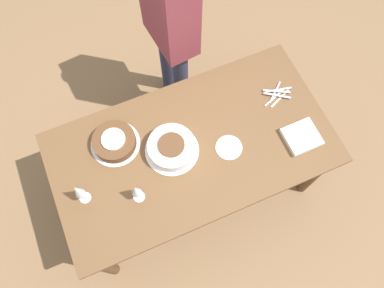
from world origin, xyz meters
name	(u,v)px	position (x,y,z in m)	size (l,w,h in m)	color
ground_plane	(192,183)	(0.00, 0.00, 0.00)	(12.00, 12.00, 0.00)	#8E6B47
dining_table	(192,153)	(0.00, 0.00, 0.64)	(1.66, 0.89, 0.74)	brown
cake_center_white	(172,148)	(0.12, -0.03, 0.79)	(0.32, 0.32, 0.10)	white
cake_front_chocolate	(114,142)	(0.41, -0.20, 0.78)	(0.29, 0.29, 0.08)	white
wine_glass_near	(136,191)	(0.39, 0.16, 0.87)	(0.07, 0.07, 0.19)	silver
wine_glass_far	(78,191)	(0.67, 0.04, 0.89)	(0.06, 0.06, 0.22)	silver
dessert_plate_left	(229,148)	(-0.20, 0.09, 0.75)	(0.16, 0.16, 0.01)	white
fork_pile	(277,94)	(-0.62, -0.11, 0.75)	(0.21, 0.14, 0.02)	silver
napkin_stack	(302,137)	(-0.62, 0.20, 0.76)	(0.20, 0.18, 0.03)	silver
person_cutting	(170,21)	(-0.18, -0.77, 0.92)	(0.26, 0.42, 1.54)	#2D334C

